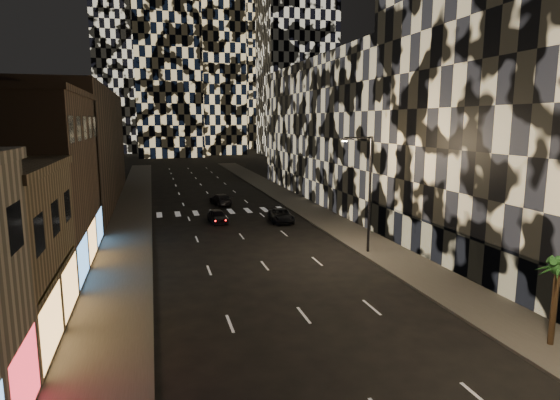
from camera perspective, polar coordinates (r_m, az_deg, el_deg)
sidewalk_left at (r=53.58m, az=-17.71°, el=-1.83°), size 4.00×120.00×0.15m
sidewalk_right at (r=56.30m, az=3.05°, el=-0.84°), size 4.00×120.00×0.15m
curb_left at (r=53.52m, az=-15.47°, el=-1.73°), size 0.20×120.00×0.15m
curb_right at (r=55.69m, az=1.00°, el=-0.95°), size 0.20×120.00×0.15m
retail_brown at (r=37.51m, az=-29.89°, el=1.76°), size 10.00×15.00×12.00m
retail_filler_left at (r=63.34m, az=-24.05°, el=5.82°), size 10.00×40.00×14.00m
midrise_right at (r=38.56m, az=30.62°, el=9.35°), size 16.00×25.00×22.00m
midrise_base at (r=34.64m, az=20.29°, el=-5.70°), size 0.60×25.00×3.00m
midrise_filler_right at (r=65.59m, az=9.58°, el=8.37°), size 16.00×40.00×18.00m
streetlight_far at (r=36.52m, az=10.57°, el=1.68°), size 2.55×0.25×9.00m
car_dark_midlane at (r=48.26m, az=-7.60°, el=-1.96°), size 1.97×4.09×1.35m
car_dark_oncoming at (r=58.42m, az=-7.24°, el=0.09°), size 2.55×4.95×1.37m
car_dark_rightlane at (r=48.14m, az=0.14°, el=-1.91°), size 2.66×4.98×1.33m
palm_tree at (r=24.63m, az=30.74°, el=-7.66°), size 2.10×2.09×4.13m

